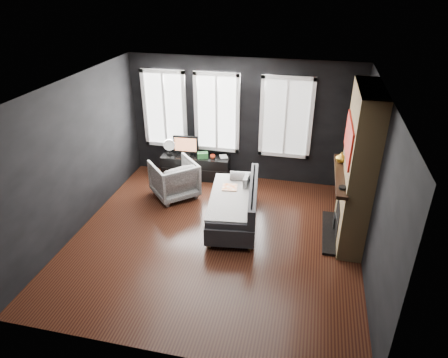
% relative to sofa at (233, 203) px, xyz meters
% --- Properties ---
extents(floor, '(5.00, 5.00, 0.00)m').
position_rel_sofa_xyz_m(floor, '(-0.21, -0.60, -0.41)').
color(floor, black).
rests_on(floor, ground).
extents(ceiling, '(5.00, 5.00, 0.00)m').
position_rel_sofa_xyz_m(ceiling, '(-0.21, -0.60, 2.29)').
color(ceiling, white).
rests_on(ceiling, ground).
extents(wall_back, '(5.00, 0.02, 2.70)m').
position_rel_sofa_xyz_m(wall_back, '(-0.21, 1.90, 0.94)').
color(wall_back, black).
rests_on(wall_back, ground).
extents(wall_left, '(0.02, 5.00, 2.70)m').
position_rel_sofa_xyz_m(wall_left, '(-2.71, -0.60, 0.94)').
color(wall_left, black).
rests_on(wall_left, ground).
extents(wall_right, '(0.02, 5.00, 2.70)m').
position_rel_sofa_xyz_m(wall_right, '(2.29, -0.60, 0.94)').
color(wall_right, black).
rests_on(wall_right, ground).
extents(windows, '(4.00, 0.16, 1.76)m').
position_rel_sofa_xyz_m(windows, '(-0.66, 1.86, 1.97)').
color(windows, white).
rests_on(windows, wall_back).
extents(fireplace, '(0.70, 1.62, 2.70)m').
position_rel_sofa_xyz_m(fireplace, '(2.09, 0.00, 0.94)').
color(fireplace, '#93724C').
rests_on(fireplace, floor).
extents(sofa, '(1.17, 2.00, 0.82)m').
position_rel_sofa_xyz_m(sofa, '(0.00, 0.00, 0.00)').
color(sofa, black).
rests_on(sofa, floor).
extents(stripe_pillow, '(0.08, 0.34, 0.34)m').
position_rel_sofa_xyz_m(stripe_pillow, '(0.15, 0.45, 0.18)').
color(stripe_pillow, gray).
rests_on(stripe_pillow, sofa).
extents(armchair, '(1.15, 1.15, 0.86)m').
position_rel_sofa_xyz_m(armchair, '(-1.41, 0.71, 0.02)').
color(armchair, silver).
rests_on(armchair, floor).
extents(media_console, '(1.57, 0.58, 0.53)m').
position_rel_sofa_xyz_m(media_console, '(-1.21, 1.64, -0.14)').
color(media_console, black).
rests_on(media_console, floor).
extents(monitor, '(0.58, 0.15, 0.52)m').
position_rel_sofa_xyz_m(monitor, '(-1.44, 1.65, 0.38)').
color(monitor, black).
rests_on(monitor, media_console).
extents(desk_fan, '(0.32, 0.32, 0.38)m').
position_rel_sofa_xyz_m(desk_fan, '(-1.81, 1.60, 0.31)').
color(desk_fan, gray).
rests_on(desk_fan, media_console).
extents(mug, '(0.13, 0.11, 0.11)m').
position_rel_sofa_xyz_m(mug, '(-0.80, 1.60, 0.18)').
color(mug, '#EC4822').
rests_on(mug, media_console).
extents(book, '(0.16, 0.08, 0.23)m').
position_rel_sofa_xyz_m(book, '(-0.66, 1.69, 0.23)').
color(book, '#C5B698').
rests_on(book, media_console).
extents(storage_box, '(0.26, 0.21, 0.13)m').
position_rel_sofa_xyz_m(storage_box, '(-1.02, 1.58, 0.18)').
color(storage_box, '#25652D').
rests_on(storage_box, media_console).
extents(mantel_vase, '(0.22, 0.22, 0.19)m').
position_rel_sofa_xyz_m(mantel_vase, '(1.84, 0.45, 0.92)').
color(mantel_vase, '#F0A449').
rests_on(mantel_vase, fireplace).
extents(mantel_clock, '(0.16, 0.16, 0.04)m').
position_rel_sofa_xyz_m(mantel_clock, '(1.84, -0.55, 0.84)').
color(mantel_clock, black).
rests_on(mantel_clock, fireplace).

